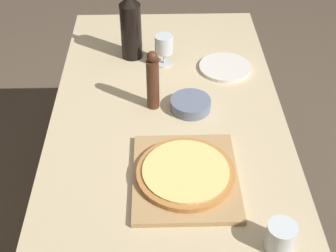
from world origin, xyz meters
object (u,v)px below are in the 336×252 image
(pepper_mill, at_px, (153,81))
(small_bowl, at_px, (191,104))
(wine_glass, at_px, (164,45))
(pizza, at_px, (186,172))
(wine_bottle, at_px, (131,26))

(pepper_mill, xyz_separation_m, small_bowl, (0.14, -0.02, -0.09))
(pepper_mill, relative_size, wine_glass, 1.79)
(pepper_mill, height_order, small_bowl, pepper_mill)
(wine_glass, bearing_deg, small_bowl, -73.26)
(pizza, xyz_separation_m, pepper_mill, (-0.10, 0.37, 0.08))
(pepper_mill, bearing_deg, wine_bottle, 104.32)
(wine_bottle, distance_m, small_bowl, 0.45)
(wine_glass, xyz_separation_m, small_bowl, (0.09, -0.31, -0.07))
(pizza, xyz_separation_m, small_bowl, (0.04, 0.35, -0.01))
(small_bowl, bearing_deg, pizza, -96.07)
(pepper_mill, bearing_deg, small_bowl, -8.06)
(pizza, bearing_deg, wine_bottle, 104.67)
(wine_glass, relative_size, small_bowl, 0.89)
(pizza, bearing_deg, small_bowl, 83.93)
(pepper_mill, bearing_deg, pizza, -74.99)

